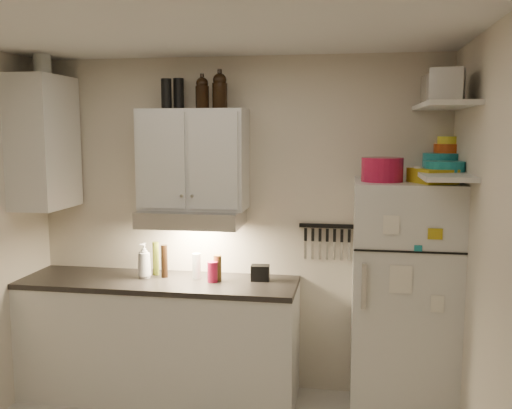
# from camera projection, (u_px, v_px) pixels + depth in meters

# --- Properties ---
(ceiling) EXTENTS (3.20, 3.00, 0.02)m
(ceiling) POSITION_uv_depth(u_px,v_px,m) (177.00, 15.00, 2.83)
(ceiling) COLOR silver
(ceiling) RESTS_ON ground
(back_wall) EXTENTS (3.20, 0.02, 2.60)m
(back_wall) POSITION_uv_depth(u_px,v_px,m) (237.00, 225.00, 4.48)
(back_wall) COLOR beige
(back_wall) RESTS_ON ground
(right_wall) EXTENTS (0.02, 3.00, 2.60)m
(right_wall) POSITION_uv_depth(u_px,v_px,m) (504.00, 286.00, 2.74)
(right_wall) COLOR beige
(right_wall) RESTS_ON ground
(base_cabinet) EXTENTS (2.10, 0.60, 0.88)m
(base_cabinet) POSITION_uv_depth(u_px,v_px,m) (160.00, 340.00, 4.37)
(base_cabinet) COLOR silver
(base_cabinet) RESTS_ON floor
(countertop) EXTENTS (2.10, 0.62, 0.04)m
(countertop) POSITION_uv_depth(u_px,v_px,m) (158.00, 282.00, 4.32)
(countertop) COLOR black
(countertop) RESTS_ON base_cabinet
(upper_cabinet) EXTENTS (0.80, 0.33, 0.75)m
(upper_cabinet) POSITION_uv_depth(u_px,v_px,m) (193.00, 159.00, 4.29)
(upper_cabinet) COLOR silver
(upper_cabinet) RESTS_ON back_wall
(side_cabinet) EXTENTS (0.33, 0.55, 1.00)m
(side_cabinet) POSITION_uv_depth(u_px,v_px,m) (44.00, 143.00, 4.32)
(side_cabinet) COLOR silver
(side_cabinet) RESTS_ON left_wall
(range_hood) EXTENTS (0.76, 0.46, 0.12)m
(range_hood) POSITION_uv_depth(u_px,v_px,m) (192.00, 218.00, 4.28)
(range_hood) COLOR silver
(range_hood) RESTS_ON back_wall
(fridge) EXTENTS (0.70, 0.68, 1.70)m
(fridge) POSITION_uv_depth(u_px,v_px,m) (403.00, 302.00, 3.99)
(fridge) COLOR silver
(fridge) RESTS_ON floor
(shelf_hi) EXTENTS (0.30, 0.95, 0.03)m
(shelf_hi) POSITION_uv_depth(u_px,v_px,m) (444.00, 106.00, 3.65)
(shelf_hi) COLOR silver
(shelf_hi) RESTS_ON right_wall
(shelf_lo) EXTENTS (0.30, 0.95, 0.03)m
(shelf_lo) POSITION_uv_depth(u_px,v_px,m) (441.00, 174.00, 3.71)
(shelf_lo) COLOR silver
(shelf_lo) RESTS_ON right_wall
(knife_strip) EXTENTS (0.42, 0.02, 0.03)m
(knife_strip) POSITION_uv_depth(u_px,v_px,m) (327.00, 226.00, 4.34)
(knife_strip) COLOR black
(knife_strip) RESTS_ON back_wall
(dutch_oven) EXTENTS (0.28, 0.28, 0.16)m
(dutch_oven) POSITION_uv_depth(u_px,v_px,m) (382.00, 170.00, 3.83)
(dutch_oven) COLOR #A21237
(dutch_oven) RESTS_ON fridge
(book_stack) EXTENTS (0.32, 0.35, 0.09)m
(book_stack) POSITION_uv_depth(u_px,v_px,m) (432.00, 176.00, 3.73)
(book_stack) COLOR #B09716
(book_stack) RESTS_ON fridge
(spice_jar) EXTENTS (0.07, 0.07, 0.10)m
(spice_jar) POSITION_uv_depth(u_px,v_px,m) (418.00, 175.00, 3.77)
(spice_jar) COLOR silver
(spice_jar) RESTS_ON fridge
(stock_pot) EXTENTS (0.29, 0.29, 0.20)m
(stock_pot) POSITION_uv_depth(u_px,v_px,m) (441.00, 91.00, 3.94)
(stock_pot) COLOR silver
(stock_pot) RESTS_ON shelf_hi
(tin_a) EXTENTS (0.21, 0.20, 0.18)m
(tin_a) POSITION_uv_depth(u_px,v_px,m) (445.00, 88.00, 3.54)
(tin_a) COLOR #AAAAAD
(tin_a) RESTS_ON shelf_hi
(tin_b) EXTENTS (0.23, 0.23, 0.19)m
(tin_b) POSITION_uv_depth(u_px,v_px,m) (447.00, 85.00, 3.37)
(tin_b) COLOR #AAAAAD
(tin_b) RESTS_ON shelf_hi
(bowl_teal) EXTENTS (0.27, 0.27, 0.11)m
(bowl_teal) POSITION_uv_depth(u_px,v_px,m) (442.00, 161.00, 4.03)
(bowl_teal) COLOR teal
(bowl_teal) RESTS_ON shelf_lo
(bowl_orange) EXTENTS (0.21, 0.21, 0.06)m
(bowl_orange) POSITION_uv_depth(u_px,v_px,m) (449.00, 148.00, 4.09)
(bowl_orange) COLOR #BC4011
(bowl_orange) RESTS_ON bowl_teal
(bowl_yellow) EXTENTS (0.17, 0.17, 0.05)m
(bowl_yellow) POSITION_uv_depth(u_px,v_px,m) (449.00, 140.00, 4.08)
(bowl_yellow) COLOR yellow
(bowl_yellow) RESTS_ON bowl_orange
(plates) EXTENTS (0.30, 0.30, 0.07)m
(plates) POSITION_uv_depth(u_px,v_px,m) (444.00, 166.00, 3.73)
(plates) COLOR teal
(plates) RESTS_ON shelf_lo
(growler_a) EXTENTS (0.10, 0.10, 0.24)m
(growler_a) POSITION_uv_depth(u_px,v_px,m) (202.00, 93.00, 4.18)
(growler_a) COLOR black
(growler_a) RESTS_ON upper_cabinet
(growler_b) EXTENTS (0.14, 0.14, 0.26)m
(growler_b) POSITION_uv_depth(u_px,v_px,m) (220.00, 90.00, 4.17)
(growler_b) COLOR black
(growler_b) RESTS_ON upper_cabinet
(thermos_a) EXTENTS (0.09, 0.09, 0.23)m
(thermos_a) POSITION_uv_depth(u_px,v_px,m) (179.00, 94.00, 4.30)
(thermos_a) COLOR black
(thermos_a) RESTS_ON upper_cabinet
(thermos_b) EXTENTS (0.09, 0.09, 0.22)m
(thermos_b) POSITION_uv_depth(u_px,v_px,m) (166.00, 94.00, 4.25)
(thermos_b) COLOR black
(thermos_b) RESTS_ON upper_cabinet
(side_jar) EXTENTS (0.15, 0.15, 0.17)m
(side_jar) POSITION_uv_depth(u_px,v_px,m) (42.00, 63.00, 4.22)
(side_jar) COLOR silver
(side_jar) RESTS_ON side_cabinet
(soap_bottle) EXTENTS (0.15, 0.15, 0.30)m
(soap_bottle) POSITION_uv_depth(u_px,v_px,m) (144.00, 258.00, 4.35)
(soap_bottle) COLOR silver
(soap_bottle) RESTS_ON countertop
(pepper_mill) EXTENTS (0.07, 0.07, 0.19)m
(pepper_mill) POSITION_uv_depth(u_px,v_px,m) (218.00, 268.00, 4.28)
(pepper_mill) COLOR brown
(pepper_mill) RESTS_ON countertop
(oil_bottle) EXTENTS (0.06, 0.06, 0.26)m
(oil_bottle) POSITION_uv_depth(u_px,v_px,m) (156.00, 258.00, 4.44)
(oil_bottle) COLOR #5A6719
(oil_bottle) RESTS_ON countertop
(vinegar_bottle) EXTENTS (0.06, 0.06, 0.25)m
(vinegar_bottle) POSITION_uv_depth(u_px,v_px,m) (164.00, 261.00, 4.37)
(vinegar_bottle) COLOR black
(vinegar_bottle) RESTS_ON countertop
(clear_bottle) EXTENTS (0.07, 0.07, 0.19)m
(clear_bottle) POSITION_uv_depth(u_px,v_px,m) (197.00, 266.00, 4.33)
(clear_bottle) COLOR silver
(clear_bottle) RESTS_ON countertop
(red_jar) EXTENTS (0.09, 0.09, 0.15)m
(red_jar) POSITION_uv_depth(u_px,v_px,m) (212.00, 272.00, 4.24)
(red_jar) COLOR #A21237
(red_jar) RESTS_ON countertop
(caddy) EXTENTS (0.14, 0.11, 0.12)m
(caddy) POSITION_uv_depth(u_px,v_px,m) (260.00, 273.00, 4.28)
(caddy) COLOR black
(caddy) RESTS_ON countertop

